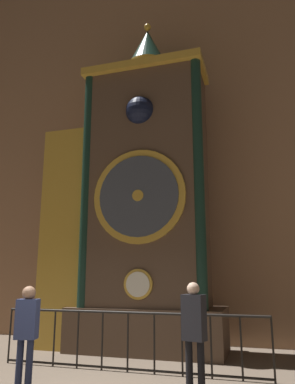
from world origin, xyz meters
name	(u,v)px	position (x,y,z in m)	size (l,w,h in m)	color
cathedral_back_wall	(152,92)	(-0.09, 5.64, 7.47)	(24.00, 0.32, 14.95)	#936B4C
clock_tower	(133,203)	(-0.20, 4.20, 3.61)	(4.62, 1.81, 8.83)	brown
railing_fence	(128,338)	(0.39, 2.29, 0.60)	(5.28, 0.05, 1.09)	black
visitor_near	(27,326)	(-0.81, 0.76, 0.96)	(0.38, 0.29, 1.59)	#1B213A
visitor_far	(194,327)	(1.86, 1.19, 0.99)	(0.39, 0.30, 1.66)	black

